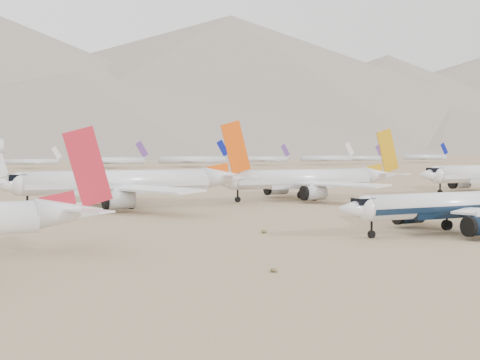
{
  "coord_description": "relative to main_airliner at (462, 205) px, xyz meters",
  "views": [
    {
      "loc": [
        -77.88,
        -79.01,
        13.9
      ],
      "look_at": [
        -22.52,
        40.42,
        7.0
      ],
      "focal_mm": 50.0,
      "sensor_mm": 36.0,
      "label": 1
    }
  ],
  "objects": [
    {
      "name": "desert_scrub",
      "position": [
        -26.11,
        -26.67,
        -4.03
      ],
      "size": [
        219.83,
        121.67,
        0.63
      ],
      "color": "brown",
      "rests_on": "ground"
    },
    {
      "name": "main_airliner",
      "position": [
        0.0,
        0.0,
        0.0
      ],
      "size": [
        44.43,
        43.4,
        15.68
      ],
      "color": "white",
      "rests_on": "ground"
    },
    {
      "name": "row2_orange_tail",
      "position": [
        -37.12,
        63.14,
        1.25
      ],
      "size": [
        55.58,
        54.38,
        19.83
      ],
      "color": "white",
      "rests_on": "ground"
    },
    {
      "name": "distant_storage_row",
      "position": [
        16.56,
        322.6,
        0.09
      ],
      "size": [
        576.11,
        64.2,
        15.15
      ],
      "color": "silver",
      "rests_on": "ground"
    },
    {
      "name": "foothills",
      "position": [
        527.48,
        1097.4,
        62.84
      ],
      "size": [
        4637.5,
        1395.0,
        155.0
      ],
      "color": "slate",
      "rests_on": "ground"
    },
    {
      "name": "ground",
      "position": [
        0.8,
        -2.6,
        -4.31
      ],
      "size": [
        7000.0,
        7000.0,
        0.0
      ],
      "primitive_type": "plane",
      "color": "olive",
      "rests_on": "ground"
    },
    {
      "name": "row2_gold_tail",
      "position": [
        10.69,
        65.15,
        0.84
      ],
      "size": [
        51.71,
        50.57,
        18.41
      ],
      "color": "white",
      "rests_on": "ground"
    }
  ]
}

